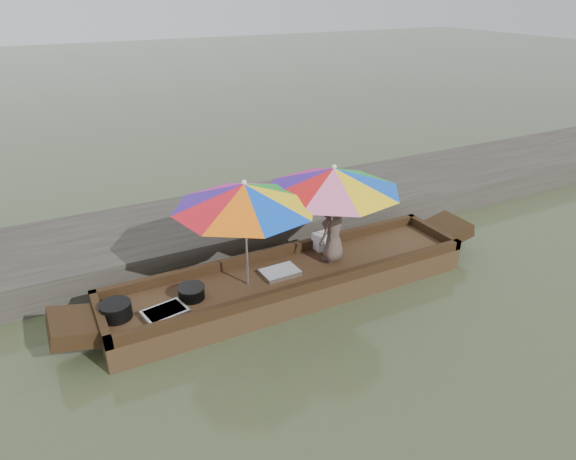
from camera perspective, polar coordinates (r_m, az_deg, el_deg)
name	(u,v)px	position (r m, az deg, el deg)	size (l,w,h in m)	color
water	(291,293)	(7.71, 0.35, -7.01)	(80.00, 80.00, 0.00)	#3F4932
dock	(235,223)	(9.35, -5.95, 0.79)	(22.00, 2.20, 0.50)	#2D2B26
boat_hull	(291,283)	(7.62, 0.35, -5.90)	(5.46, 1.20, 0.35)	#312011
cooking_pot	(116,310)	(6.88, -18.58, -8.47)	(0.39, 0.39, 0.21)	black
tray_crayfish	(165,313)	(6.76, -13.51, -9.00)	(0.53, 0.37, 0.09)	silver
tray_scallop	(280,272)	(7.48, -0.90, -4.72)	(0.53, 0.37, 0.06)	silver
charcoal_grill	(191,293)	(7.03, -10.68, -6.88)	(0.35, 0.35, 0.16)	black
supply_bag	(323,241)	(8.16, 3.86, -1.23)	(0.28, 0.22, 0.26)	silver
vendor	(333,230)	(7.68, 5.02, -0.05)	(0.48, 0.32, 0.98)	brown
umbrella_bow	(246,235)	(6.90, -4.68, -0.52)	(1.93, 1.93, 1.55)	green
umbrella_stern	(332,216)	(7.47, 4.93, 1.60)	(1.96, 1.96, 1.55)	green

